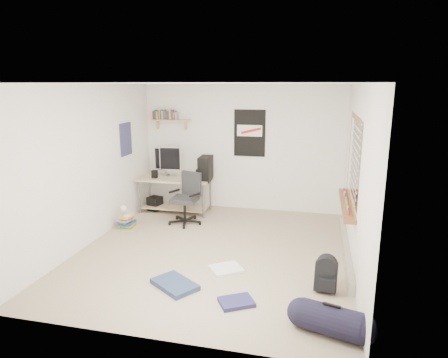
% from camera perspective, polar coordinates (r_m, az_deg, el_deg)
% --- Properties ---
extents(floor, '(4.00, 4.50, 0.01)m').
position_cam_1_polar(floor, '(6.22, -1.46, -10.25)').
color(floor, gray).
rests_on(floor, ground).
extents(ceiling, '(4.00, 4.50, 0.01)m').
position_cam_1_polar(ceiling, '(5.70, -1.62, 13.56)').
color(ceiling, white).
rests_on(ceiling, ground).
extents(back_wall, '(4.00, 0.01, 2.50)m').
position_cam_1_polar(back_wall, '(7.99, 2.61, 4.47)').
color(back_wall, silver).
rests_on(back_wall, ground).
extents(left_wall, '(0.01, 4.50, 2.50)m').
position_cam_1_polar(left_wall, '(6.62, -18.56, 1.92)').
color(left_wall, silver).
rests_on(left_wall, ground).
extents(right_wall, '(0.01, 4.50, 2.50)m').
position_cam_1_polar(right_wall, '(5.67, 18.46, 0.09)').
color(right_wall, silver).
rests_on(right_wall, ground).
extents(desk, '(1.53, 0.92, 0.65)m').
position_cam_1_polar(desk, '(7.98, -7.00, -2.13)').
color(desk, tan).
rests_on(desk, floor).
extents(monitor_left, '(0.43, 0.16, 0.47)m').
position_cam_1_polar(monitor_left, '(8.10, -8.34, 1.84)').
color(monitor_left, '#949397').
rests_on(monitor_left, desk).
extents(monitor_right, '(0.45, 0.14, 0.49)m').
position_cam_1_polar(monitor_right, '(8.01, -7.60, 1.81)').
color(monitor_right, '#B5B7BB').
rests_on(monitor_right, desk).
extents(pc_tower, '(0.24, 0.47, 0.48)m').
position_cam_1_polar(pc_tower, '(7.73, -2.65, 1.48)').
color(pc_tower, black).
rests_on(pc_tower, desk).
extents(keyboard, '(0.47, 0.29, 0.02)m').
position_cam_1_polar(keyboard, '(7.79, -7.65, -0.27)').
color(keyboard, black).
rests_on(keyboard, desk).
extents(speaker_left, '(0.10, 0.10, 0.19)m').
position_cam_1_polar(speaker_left, '(7.94, -9.88, 0.55)').
color(speaker_left, black).
rests_on(speaker_left, desk).
extents(speaker_right, '(0.11, 0.11, 0.20)m').
position_cam_1_polar(speaker_right, '(7.89, -3.66, 0.66)').
color(speaker_right, black).
rests_on(speaker_right, desk).
extents(office_chair, '(0.80, 0.80, 0.94)m').
position_cam_1_polar(office_chair, '(7.25, -5.66, -2.66)').
color(office_chair, '#262629').
rests_on(office_chair, floor).
extents(wall_shelf, '(0.80, 0.22, 0.24)m').
position_cam_1_polar(wall_shelf, '(8.21, -7.60, 8.33)').
color(wall_shelf, tan).
rests_on(wall_shelf, back_wall).
extents(poster_back_wall, '(0.62, 0.03, 0.92)m').
position_cam_1_polar(poster_back_wall, '(7.90, 3.67, 6.55)').
color(poster_back_wall, black).
rests_on(poster_back_wall, back_wall).
extents(poster_left_wall, '(0.02, 0.42, 0.60)m').
position_cam_1_polar(poster_left_wall, '(7.60, -13.85, 5.54)').
color(poster_left_wall, navy).
rests_on(poster_left_wall, left_wall).
extents(window, '(0.10, 1.50, 1.26)m').
position_cam_1_polar(window, '(5.92, 17.83, 2.65)').
color(window, brown).
rests_on(window, right_wall).
extents(baseboard_heater, '(0.08, 2.50, 0.18)m').
position_cam_1_polar(baseboard_heater, '(6.30, 16.99, -9.59)').
color(baseboard_heater, '#B7B2A8').
rests_on(baseboard_heater, floor).
extents(backpack, '(0.29, 0.24, 0.35)m').
position_cam_1_polar(backpack, '(5.16, 14.36, -13.36)').
color(backpack, black).
rests_on(backpack, floor).
extents(duffel_bag, '(0.39, 0.39, 0.62)m').
position_cam_1_polar(duffel_bag, '(4.43, 14.99, -19.13)').
color(duffel_bag, black).
rests_on(duffel_bag, floor).
extents(tshirt, '(0.54, 0.52, 0.04)m').
position_cam_1_polar(tshirt, '(5.61, 0.32, -12.70)').
color(tshirt, silver).
rests_on(tshirt, floor).
extents(jeans_a, '(0.69, 0.64, 0.06)m').
position_cam_1_polar(jeans_a, '(5.23, -7.05, -14.72)').
color(jeans_a, navy).
rests_on(jeans_a, floor).
extents(jeans_b, '(0.48, 0.44, 0.05)m').
position_cam_1_polar(jeans_b, '(4.85, 1.78, -17.15)').
color(jeans_b, '#23234F').
rests_on(jeans_b, floor).
extents(book_stack, '(0.50, 0.42, 0.33)m').
position_cam_1_polar(book_stack, '(7.29, -13.71, -5.71)').
color(book_stack, olive).
rests_on(book_stack, floor).
extents(desk_lamp, '(0.20, 0.24, 0.20)m').
position_cam_1_polar(desk_lamp, '(7.19, -13.74, -4.04)').
color(desk_lamp, white).
rests_on(desk_lamp, book_stack).
extents(subwoofer, '(0.30, 0.30, 0.27)m').
position_cam_1_polar(subwoofer, '(8.21, -9.84, -3.44)').
color(subwoofer, black).
rests_on(subwoofer, floor).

